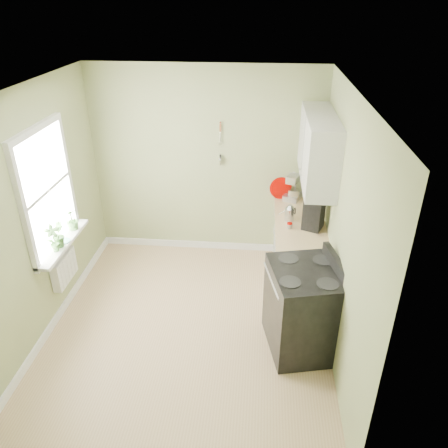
# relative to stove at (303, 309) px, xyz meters

# --- Properties ---
(floor) EXTENTS (3.20, 3.60, 0.02)m
(floor) POSITION_rel_stove_xyz_m (-1.28, 0.18, -0.51)
(floor) COLOR tan
(floor) RESTS_ON ground
(ceiling) EXTENTS (3.20, 3.60, 0.02)m
(ceiling) POSITION_rel_stove_xyz_m (-1.28, 0.18, 2.21)
(ceiling) COLOR white
(ceiling) RESTS_ON wall_back
(wall_back) EXTENTS (3.20, 0.02, 2.70)m
(wall_back) POSITION_rel_stove_xyz_m (-1.28, 1.99, 0.85)
(wall_back) COLOR #9BA470
(wall_back) RESTS_ON floor
(wall_left) EXTENTS (0.02, 3.60, 2.70)m
(wall_left) POSITION_rel_stove_xyz_m (-2.89, 0.18, 0.85)
(wall_left) COLOR #9BA470
(wall_left) RESTS_ON floor
(wall_right) EXTENTS (0.02, 3.60, 2.70)m
(wall_right) POSITION_rel_stove_xyz_m (0.33, 0.18, 0.85)
(wall_right) COLOR #9BA470
(wall_right) RESTS_ON floor
(base_cabinets) EXTENTS (0.60, 1.60, 0.87)m
(base_cabinets) POSITION_rel_stove_xyz_m (0.02, 1.18, -0.06)
(base_cabinets) COLOR white
(base_cabinets) RESTS_ON floor
(countertop) EXTENTS (0.64, 1.60, 0.04)m
(countertop) POSITION_rel_stove_xyz_m (0.01, 1.18, 0.39)
(countertop) COLOR #D3B481
(countertop) RESTS_ON base_cabinets
(upper_cabinets) EXTENTS (0.35, 1.40, 0.80)m
(upper_cabinets) POSITION_rel_stove_xyz_m (0.15, 1.28, 1.35)
(upper_cabinets) COLOR white
(upper_cabinets) RESTS_ON wall_right
(window) EXTENTS (0.06, 1.14, 1.44)m
(window) POSITION_rel_stove_xyz_m (-2.86, 0.48, 1.05)
(window) COLOR white
(window) RESTS_ON wall_left
(window_sill) EXTENTS (0.18, 1.14, 0.04)m
(window_sill) POSITION_rel_stove_xyz_m (-2.79, 0.48, 0.38)
(window_sill) COLOR white
(window_sill) RESTS_ON wall_left
(radiator) EXTENTS (0.12, 0.50, 0.35)m
(radiator) POSITION_rel_stove_xyz_m (-2.82, 0.43, 0.05)
(radiator) COLOR white
(radiator) RESTS_ON wall_left
(wall_utensils) EXTENTS (0.02, 0.14, 0.58)m
(wall_utensils) POSITION_rel_stove_xyz_m (-1.08, 1.96, 1.06)
(wall_utensils) COLOR #D3B481
(wall_utensils) RESTS_ON wall_back
(stove) EXTENTS (0.87, 0.94, 1.11)m
(stove) POSITION_rel_stove_xyz_m (0.00, 0.00, 0.00)
(stove) COLOR black
(stove) RESTS_ON floor
(stand_mixer) EXTENTS (0.29, 0.37, 0.40)m
(stand_mixer) POSITION_rel_stove_xyz_m (-0.06, 1.92, 0.58)
(stand_mixer) COLOR #B2B2B7
(stand_mixer) RESTS_ON countertop
(kettle) EXTENTS (0.21, 0.12, 0.21)m
(kettle) POSITION_rel_stove_xyz_m (-0.13, 1.24, 0.52)
(kettle) COLOR silver
(kettle) RESTS_ON countertop
(coffee_maker) EXTENTS (0.29, 0.31, 0.38)m
(coffee_maker) POSITION_rel_stove_xyz_m (0.14, 1.06, 0.59)
(coffee_maker) COLOR black
(coffee_maker) RESTS_ON countertop
(red_tray) EXTENTS (0.32, 0.13, 0.31)m
(red_tray) POSITION_rel_stove_xyz_m (-0.23, 1.90, 0.57)
(red_tray) COLOR #A30600
(red_tray) RESTS_ON countertop
(jar) EXTENTS (0.07, 0.07, 0.07)m
(jar) POSITION_rel_stove_xyz_m (-0.14, 1.03, 0.45)
(jar) COLOR #AF9E8B
(jar) RESTS_ON countertop
(plant_a) EXTENTS (0.21, 0.20, 0.33)m
(plant_a) POSITION_rel_stove_xyz_m (-2.78, 0.27, 0.57)
(plant_a) COLOR #3E6B30
(plant_a) RESTS_ON window_sill
(plant_b) EXTENTS (0.19, 0.21, 0.30)m
(plant_b) POSITION_rel_stove_xyz_m (-2.78, 0.39, 0.55)
(plant_b) COLOR #3E6B30
(plant_b) RESTS_ON window_sill
(plant_c) EXTENTS (0.21, 0.21, 0.27)m
(plant_c) POSITION_rel_stove_xyz_m (-2.78, 0.78, 0.53)
(plant_c) COLOR #3E6B30
(plant_c) RESTS_ON window_sill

